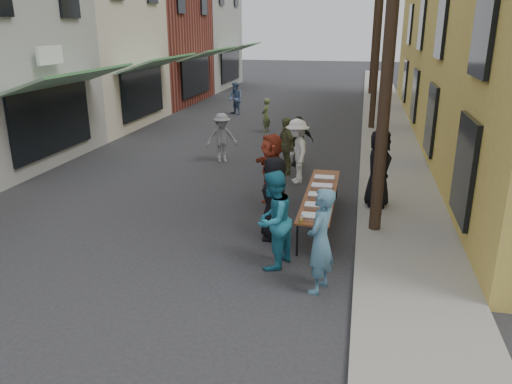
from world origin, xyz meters
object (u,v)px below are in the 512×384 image
at_px(serving_table, 320,195).
at_px(utility_pole_mid, 379,25).
at_px(catering_tray_sausage, 313,217).
at_px(guest_front_c, 273,220).
at_px(guest_front_a, 274,199).
at_px(utility_pole_far, 375,25).
at_px(utility_pole_near, 391,24).
at_px(server, 379,168).

bearing_deg(serving_table, utility_pole_mid, 83.76).
height_order(catering_tray_sausage, guest_front_c, guest_front_c).
distance_m(utility_pole_mid, guest_front_a, 13.46).
xyz_separation_m(utility_pole_mid, utility_pole_far, (0.00, 12.00, 0.00)).
relative_size(utility_pole_mid, serving_table, 2.25).
bearing_deg(utility_pole_far, utility_pole_mid, -90.00).
bearing_deg(guest_front_c, guest_front_a, -152.81).
distance_m(utility_pole_near, serving_table, 4.01).
distance_m(utility_pole_far, serving_table, 24.03).
relative_size(utility_pole_mid, server, 4.59).
distance_m(utility_pole_near, guest_front_a, 4.26).
relative_size(guest_front_a, guest_front_c, 0.96).
height_order(utility_pole_far, catering_tray_sausage, utility_pole_far).
bearing_deg(utility_pole_mid, guest_front_c, -97.96).
bearing_deg(guest_front_a, catering_tray_sausage, 53.97).
height_order(utility_pole_near, server, utility_pole_near).
bearing_deg(utility_pole_near, guest_front_c, -132.82).
relative_size(guest_front_a, server, 0.95).
distance_m(utility_pole_near, guest_front_c, 4.58).
distance_m(serving_table, server, 1.88).
height_order(guest_front_c, server, server).
xyz_separation_m(utility_pole_far, server, (0.05, -22.41, -3.42)).
bearing_deg(utility_pole_mid, serving_table, -96.24).
relative_size(utility_pole_far, server, 4.59).
bearing_deg(utility_pole_near, utility_pole_mid, 90.00).
bearing_deg(utility_pole_near, guest_front_a, -160.03).
xyz_separation_m(catering_tray_sausage, server, (1.33, 2.93, 0.29)).
bearing_deg(guest_front_c, utility_pole_mid, -169.48).
xyz_separation_m(serving_table, guest_front_a, (-0.90, -1.10, 0.21)).
relative_size(utility_pole_near, server, 4.59).
bearing_deg(guest_front_c, catering_tray_sausage, 157.03).
distance_m(utility_pole_far, server, 22.67).
distance_m(guest_front_a, server, 3.26).
height_order(utility_pole_mid, guest_front_a, utility_pole_mid).
distance_m(guest_front_a, guest_front_c, 1.36).
distance_m(utility_pole_mid, utility_pole_far, 12.00).
bearing_deg(server, guest_front_c, 165.02).
relative_size(catering_tray_sausage, guest_front_a, 0.27).
bearing_deg(utility_pole_far, server, -89.87).
distance_m(utility_pole_near, catering_tray_sausage, 4.15).
distance_m(serving_table, guest_front_a, 1.44).
xyz_separation_m(utility_pole_near, serving_table, (-1.28, 0.31, -3.79)).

